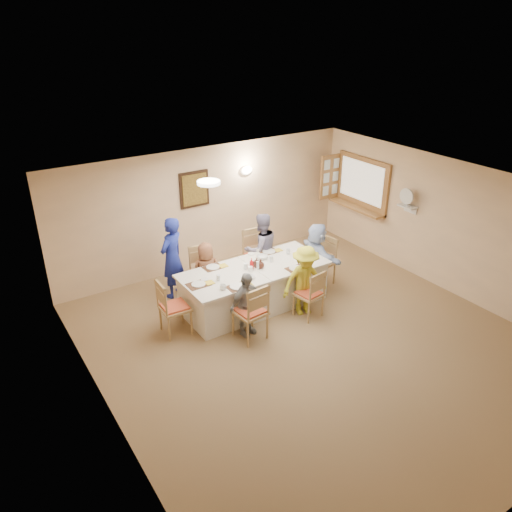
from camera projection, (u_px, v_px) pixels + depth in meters
ground at (314, 343)px, 8.06m from camera, size 7.00×7.00×0.00m
room_walls at (319, 259)px, 7.40m from camera, size 7.00×7.00×7.00m
wall_picture at (194, 189)px, 9.79m from camera, size 0.62×0.05×0.72m
wall_sconce at (247, 170)px, 10.27m from camera, size 0.26×0.09×0.18m
ceiling_light at (209, 182)px, 7.63m from camera, size 0.36×0.36×0.05m
serving_hatch at (362, 183)px, 10.80m from camera, size 0.06×1.50×1.15m
hatch_sill at (356, 207)px, 10.97m from camera, size 0.30×1.50×0.05m
shutter_door at (330, 177)px, 11.25m from camera, size 0.55×0.04×1.00m
fan_shelf at (408, 206)px, 9.79m from camera, size 0.22×0.36×0.03m
desk_fan at (408, 199)px, 9.71m from camera, size 0.30×0.30×0.28m
dining_table at (254, 287)px, 8.95m from camera, size 2.65×1.12×0.76m
chair_back_left at (204, 273)px, 9.21m from camera, size 0.54×0.54×0.97m
chair_back_right at (258, 256)px, 9.79m from camera, size 0.53×0.53×1.04m
chair_front_left at (250, 311)px, 7.99m from camera, size 0.53×0.53×1.01m
chair_front_right at (309, 293)px, 8.61m from camera, size 0.50×0.50×0.91m
chair_left_end at (175, 306)px, 8.14m from camera, size 0.49×0.49×0.98m
chair_right_end at (321, 261)px, 9.67m from camera, size 0.50×0.50×0.95m
diner_back_left at (206, 272)px, 9.08m from camera, size 0.66×0.52×1.13m
diner_back_right at (261, 249)px, 9.61m from camera, size 0.76×0.63×1.44m
diner_front_left at (246, 304)px, 8.06m from camera, size 0.77×0.54×1.12m
diner_front_right at (305, 281)px, 8.62m from camera, size 1.00×0.78×1.28m
diner_right_end at (317, 255)px, 9.53m from camera, size 1.29×0.68×1.29m
caregiver at (172, 258)px, 9.12m from camera, size 0.89×0.86×1.56m
placemat_fl at (238, 287)px, 8.17m from camera, size 0.35×0.26×0.01m
plate_fl at (238, 286)px, 8.16m from camera, size 0.26×0.26×0.02m
napkin_fl at (248, 285)px, 8.22m from camera, size 0.14×0.14×0.01m
placemat_fr at (296, 269)px, 8.76m from camera, size 0.34×0.25×0.01m
plate_fr at (296, 268)px, 8.75m from camera, size 0.24×0.24×0.01m
napkin_fr at (306, 267)px, 8.81m from camera, size 0.15×0.15×0.01m
placemat_bl at (213, 267)px, 8.80m from camera, size 0.34×0.25×0.01m
plate_bl at (213, 267)px, 8.80m from camera, size 0.24×0.24×0.01m
napkin_bl at (223, 266)px, 8.85m from camera, size 0.15×0.15×0.01m
placemat_br at (269, 252)px, 9.39m from camera, size 0.33×0.25×0.01m
plate_br at (269, 251)px, 9.39m from camera, size 0.24×0.24×0.02m
napkin_br at (278, 250)px, 9.44m from camera, size 0.14×0.14×0.01m
placemat_le at (199, 285)px, 8.24m from camera, size 0.38×0.28×0.01m
plate_le at (198, 284)px, 8.23m from camera, size 0.24×0.24×0.01m
napkin_le at (210, 283)px, 8.29m from camera, size 0.14×0.14×0.01m
placemat_re at (304, 253)px, 9.33m from camera, size 0.35×0.26×0.01m
plate_re at (304, 253)px, 9.33m from camera, size 0.23×0.23×0.01m
napkin_re at (314, 252)px, 9.38m from camera, size 0.15×0.15×0.01m
teacup_a at (223, 287)px, 8.09m from camera, size 0.16×0.16×0.08m
teacup_b at (258, 250)px, 9.37m from camera, size 0.14×0.14×0.08m
bowl_a at (249, 277)px, 8.42m from camera, size 0.35×0.35×0.05m
bowl_b at (262, 257)px, 9.11m from camera, size 0.25×0.25×0.06m
condiment_ketchup at (251, 264)px, 8.71m from camera, size 0.12×0.12×0.21m
condiment_brown at (257, 262)px, 8.79m from camera, size 0.10×0.10×0.18m
condiment_malt at (261, 264)px, 8.75m from camera, size 0.17×0.17×0.17m
drinking_glass at (246, 266)px, 8.72m from camera, size 0.07×0.07×0.11m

